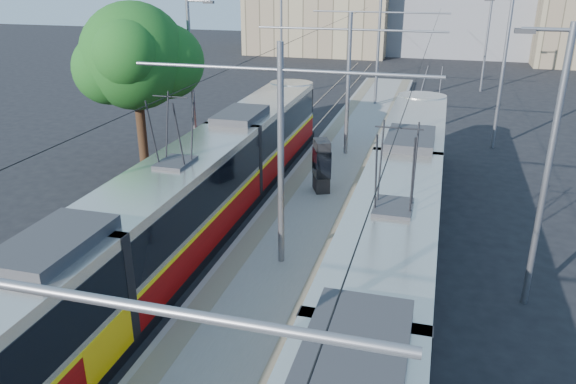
% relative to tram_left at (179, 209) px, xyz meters
% --- Properties ---
extents(platform, '(4.00, 50.00, 0.30)m').
position_rel_tram_left_xyz_m(platform, '(3.60, 8.93, -1.56)').
color(platform, gray).
rests_on(platform, ground).
extents(tactile_strip_left, '(0.70, 50.00, 0.01)m').
position_rel_tram_left_xyz_m(tactile_strip_left, '(2.15, 8.93, -1.40)').
color(tactile_strip_left, gray).
rests_on(tactile_strip_left, platform).
extents(tactile_strip_right, '(0.70, 50.00, 0.01)m').
position_rel_tram_left_xyz_m(tactile_strip_right, '(5.05, 8.93, -1.40)').
color(tactile_strip_right, gray).
rests_on(tactile_strip_right, platform).
extents(rails, '(8.71, 70.00, 0.03)m').
position_rel_tram_left_xyz_m(rails, '(3.60, 8.93, -1.69)').
color(rails, gray).
rests_on(rails, ground).
extents(tram_left, '(2.43, 30.95, 5.50)m').
position_rel_tram_left_xyz_m(tram_left, '(0.00, 0.00, 0.00)').
color(tram_left, black).
rests_on(tram_left, ground).
extents(tram_right, '(2.43, 31.56, 5.50)m').
position_rel_tram_left_xyz_m(tram_right, '(7.20, -1.84, 0.15)').
color(tram_right, black).
rests_on(tram_right, ground).
extents(catenary, '(9.20, 70.00, 7.00)m').
position_rel_tram_left_xyz_m(catenary, '(3.60, 6.08, 2.82)').
color(catenary, slate).
rests_on(catenary, platform).
extents(street_lamps, '(15.18, 38.22, 8.00)m').
position_rel_tram_left_xyz_m(street_lamps, '(3.60, 12.93, 2.48)').
color(street_lamps, slate).
rests_on(street_lamps, ground).
extents(shelter, '(0.98, 1.18, 2.24)m').
position_rel_tram_left_xyz_m(shelter, '(3.51, 6.41, -0.23)').
color(shelter, black).
rests_on(shelter, platform).
extents(tree, '(5.44, 5.03, 7.91)m').
position_rel_tram_left_xyz_m(tree, '(-5.41, 8.03, 3.64)').
color(tree, '#382314').
rests_on(tree, ground).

